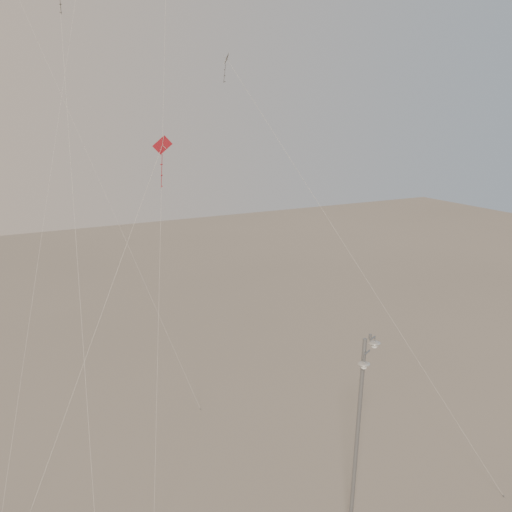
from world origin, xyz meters
TOP-DOWN VIEW (x-y plane):
  - street_lamp at (3.68, -0.10)m, footprint 1.56×1.07m
  - kite_1 at (-5.89, 7.10)m, footprint 2.59×9.99m
  - kite_3 at (-4.72, 3.84)m, footprint 9.97×5.26m
  - kite_4 at (7.84, 12.00)m, footprint 6.72×17.37m
  - kite_5 at (-3.00, 23.18)m, footprint 8.73×9.81m
  - kite_7 at (-2.46, 19.40)m, footprint 10.14×15.37m

SIDE VIEW (x-z plane):
  - street_lamp at x=3.68m, z-range 0.32..10.13m
  - kite_3 at x=-4.72m, z-range 4.87..22.67m
  - kite_4 at x=7.84m, z-range 4.68..26.38m
  - kite_1 at x=-5.89m, z-range 5.51..29.90m
  - kite_7 at x=-2.46m, z-range 7.36..35.69m
  - kite_5 at x=-3.00m, z-range 7.53..35.97m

